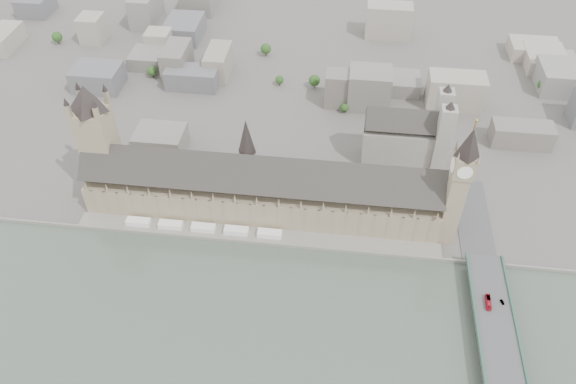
# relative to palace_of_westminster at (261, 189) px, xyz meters

# --- Properties ---
(ground) EXTENTS (900.00, 900.00, 0.00)m
(ground) POSITION_rel_palace_of_westminster_xyz_m (0.00, -19.70, -22.71)
(ground) COLOR #595651
(ground) RESTS_ON ground
(embankment_wall) EXTENTS (600.00, 1.50, 3.00)m
(embankment_wall) POSITION_rel_palace_of_westminster_xyz_m (0.00, -34.70, -21.21)
(embankment_wall) COLOR gray
(embankment_wall) RESTS_ON ground
(river_terrace) EXTENTS (270.00, 15.00, 2.00)m
(river_terrace) POSITION_rel_palace_of_westminster_xyz_m (0.00, -27.20, -21.71)
(river_terrace) COLOR gray
(river_terrace) RESTS_ON ground
(terrace_tents) EXTENTS (118.00, 7.00, 4.00)m
(terrace_tents) POSITION_rel_palace_of_westminster_xyz_m (-40.00, -26.70, -18.71)
(terrace_tents) COLOR white
(terrace_tents) RESTS_ON river_terrace
(palace_of_westminster) EXTENTS (265.00, 40.73, 55.44)m
(palace_of_westminster) POSITION_rel_palace_of_westminster_xyz_m (0.00, 0.00, 0.00)
(palace_of_westminster) COLOR gray
(palace_of_westminster) RESTS_ON ground
(elizabeth_tower) EXTENTS (17.00, 17.00, 107.50)m
(elizabeth_tower) POSITION_rel_palace_of_westminster_xyz_m (138.00, -11.70, 35.38)
(elizabeth_tower) COLOR gray
(elizabeth_tower) RESTS_ON ground
(victoria_tower) EXTENTS (30.00, 30.00, 100.00)m
(victoria_tower) POSITION_rel_palace_of_westminster_xyz_m (-122.00, 6.30, 32.50)
(victoria_tower) COLOR gray
(victoria_tower) RESTS_ON ground
(central_tower) EXTENTS (13.00, 13.00, 48.00)m
(central_tower) POSITION_rel_palace_of_westminster_xyz_m (-10.00, 6.30, 35.21)
(central_tower) COLOR #84765B
(central_tower) RESTS_ON ground
(westminster_bridge) EXTENTS (25.00, 325.00, 10.25)m
(westminster_bridge) POSITION_rel_palace_of_westminster_xyz_m (162.00, -107.20, -17.58)
(westminster_bridge) COLOR #474749
(westminster_bridge) RESTS_ON ground
(westminster_abbey) EXTENTS (68.00, 36.00, 64.00)m
(westminster_abbey) POSITION_rel_palace_of_westminster_xyz_m (110.92, 75.30, 2.38)
(westminster_abbey) COLOR #9E998E
(westminster_abbey) RESTS_ON ground
(city_skyline_inland) EXTENTS (720.00, 360.00, 38.00)m
(city_skyline_inland) POSITION_rel_palace_of_westminster_xyz_m (0.00, 225.30, -3.71)
(city_skyline_inland) COLOR gray
(city_skyline_inland) RESTS_ON ground
(park_trees) EXTENTS (110.00, 30.00, 15.00)m
(park_trees) POSITION_rel_palace_of_westminster_xyz_m (-10.00, 40.30, -15.21)
(park_trees) COLOR #244E1B
(park_trees) RESTS_ON ground
(red_bus_north) EXTENTS (3.35, 12.11, 3.34)m
(red_bus_north) POSITION_rel_palace_of_westminster_xyz_m (158.88, -75.90, -10.79)
(red_bus_north) COLOR red
(red_bus_north) RESTS_ON westminster_bridge
(car_silver) EXTENTS (2.47, 4.14, 1.29)m
(car_silver) POSITION_rel_palace_of_westminster_xyz_m (168.08, -73.98, -11.81)
(car_silver) COLOR gray
(car_silver) RESTS_ON westminster_bridge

